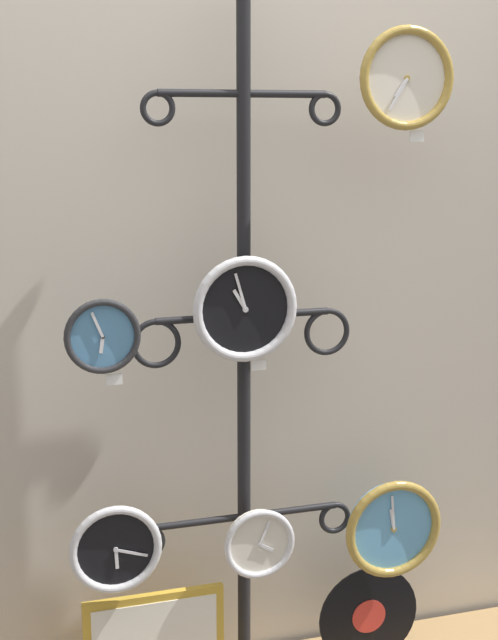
{
  "coord_description": "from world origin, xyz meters",
  "views": [
    {
      "loc": [
        -0.64,
        -1.84,
        1.65
      ],
      "look_at": [
        0.0,
        0.36,
        1.14
      ],
      "focal_mm": 50.0,
      "sensor_mm": 36.0,
      "label": 1
    }
  ],
  "objects_px": {
    "clock_middle_left": "(102,336)",
    "clock_bottom_right": "(393,528)",
    "display_stand": "(244,498)",
    "clock_middle_center": "(245,309)",
    "clock_bottom_center": "(259,543)",
    "vinyl_record": "(368,616)",
    "clock_top_right": "(406,78)",
    "clock_bottom_left": "(116,549)"
  },
  "relations": [
    {
      "from": "clock_bottom_center",
      "to": "vinyl_record",
      "type": "distance_m",
      "value": 0.47
    },
    {
      "from": "clock_bottom_center",
      "to": "vinyl_record",
      "type": "bearing_deg",
      "value": 7.01
    },
    {
      "from": "clock_middle_left",
      "to": "clock_bottom_right",
      "type": "xyz_separation_m",
      "value": [
        0.8,
        -0.0,
        -0.62
      ]
    },
    {
      "from": "clock_top_right",
      "to": "clock_middle_left",
      "type": "distance_m",
      "value": 1.02
    },
    {
      "from": "display_stand",
      "to": "clock_middle_left",
      "type": "relative_size",
      "value": 10.65
    },
    {
      "from": "clock_bottom_left",
      "to": "clock_bottom_right",
      "type": "xyz_separation_m",
      "value": [
        0.79,
        -0.0,
        -0.05
      ]
    },
    {
      "from": "clock_middle_center",
      "to": "vinyl_record",
      "type": "xyz_separation_m",
      "value": [
        0.39,
        0.04,
        -0.97
      ]
    },
    {
      "from": "clock_middle_center",
      "to": "clock_middle_left",
      "type": "bearing_deg",
      "value": -177.84
    },
    {
      "from": "display_stand",
      "to": "clock_bottom_center",
      "type": "height_order",
      "value": "display_stand"
    },
    {
      "from": "clock_top_right",
      "to": "clock_bottom_center",
      "type": "xyz_separation_m",
      "value": [
        -0.39,
        -0.0,
        -1.24
      ]
    },
    {
      "from": "display_stand",
      "to": "clock_bottom_left",
      "type": "bearing_deg",
      "value": -164.55
    },
    {
      "from": "clock_middle_left",
      "to": "clock_bottom_center",
      "type": "distance_m",
      "value": 0.74
    },
    {
      "from": "display_stand",
      "to": "clock_bottom_left",
      "type": "height_order",
      "value": "display_stand"
    },
    {
      "from": "clock_middle_left",
      "to": "display_stand",
      "type": "bearing_deg",
      "value": 14.6
    },
    {
      "from": "clock_bottom_center",
      "to": "vinyl_record",
      "type": "height_order",
      "value": "clock_bottom_center"
    },
    {
      "from": "vinyl_record",
      "to": "clock_bottom_left",
      "type": "bearing_deg",
      "value": -175.72
    },
    {
      "from": "vinyl_record",
      "to": "clock_middle_left",
      "type": "bearing_deg",
      "value": -175.98
    },
    {
      "from": "display_stand",
      "to": "clock_bottom_center",
      "type": "xyz_separation_m",
      "value": [
        0.02,
        -0.09,
        -0.1
      ]
    },
    {
      "from": "display_stand",
      "to": "vinyl_record",
      "type": "xyz_separation_m",
      "value": [
        0.37,
        -0.05,
        -0.4
      ]
    },
    {
      "from": "clock_middle_left",
      "to": "clock_bottom_center",
      "type": "xyz_separation_m",
      "value": [
        0.41,
        0.01,
        -0.62
      ]
    },
    {
      "from": "clock_middle_center",
      "to": "clock_bottom_left",
      "type": "bearing_deg",
      "value": -177.37
    },
    {
      "from": "clock_bottom_center",
      "to": "clock_bottom_left",
      "type": "bearing_deg",
      "value": -178.21
    },
    {
      "from": "clock_bottom_left",
      "to": "display_stand",
      "type": "bearing_deg",
      "value": 15.45
    },
    {
      "from": "clock_bottom_left",
      "to": "clock_middle_left",
      "type": "bearing_deg",
      "value": 170.27
    },
    {
      "from": "clock_bottom_center",
      "to": "vinyl_record",
      "type": "xyz_separation_m",
      "value": [
        0.36,
        0.04,
        -0.31
      ]
    },
    {
      "from": "clock_middle_left",
      "to": "clock_bottom_left",
      "type": "height_order",
      "value": "clock_middle_left"
    },
    {
      "from": "display_stand",
      "to": "clock_middle_left",
      "type": "xyz_separation_m",
      "value": [
        -0.39,
        -0.1,
        0.52
      ]
    },
    {
      "from": "clock_bottom_right",
      "to": "clock_bottom_center",
      "type": "bearing_deg",
      "value": 177.88
    },
    {
      "from": "display_stand",
      "to": "clock_middle_center",
      "type": "bearing_deg",
      "value": -104.28
    },
    {
      "from": "clock_top_right",
      "to": "clock_middle_center",
      "type": "relative_size",
      "value": 0.94
    },
    {
      "from": "clock_bottom_center",
      "to": "display_stand",
      "type": "bearing_deg",
      "value": 99.64
    },
    {
      "from": "display_stand",
      "to": "vinyl_record",
      "type": "distance_m",
      "value": 0.55
    },
    {
      "from": "display_stand",
      "to": "clock_bottom_center",
      "type": "relative_size",
      "value": 9.98
    },
    {
      "from": "clock_middle_center",
      "to": "clock_bottom_right",
      "type": "height_order",
      "value": "clock_middle_center"
    },
    {
      "from": "display_stand",
      "to": "clock_bottom_right",
      "type": "bearing_deg",
      "value": -14.55
    },
    {
      "from": "clock_top_right",
      "to": "clock_middle_left",
      "type": "relative_size",
      "value": 1.39
    },
    {
      "from": "clock_top_right",
      "to": "clock_middle_center",
      "type": "distance_m",
      "value": 0.72
    },
    {
      "from": "clock_middle_center",
      "to": "clock_bottom_center",
      "type": "relative_size",
      "value": 1.38
    },
    {
      "from": "clock_bottom_center",
      "to": "clock_bottom_right",
      "type": "distance_m",
      "value": 0.4
    },
    {
      "from": "clock_middle_left",
      "to": "clock_bottom_right",
      "type": "relative_size",
      "value": 0.65
    },
    {
      "from": "clock_bottom_center",
      "to": "clock_bottom_right",
      "type": "bearing_deg",
      "value": -2.12
    },
    {
      "from": "display_stand",
      "to": "clock_middle_center",
      "type": "xyz_separation_m",
      "value": [
        -0.02,
        -0.09,
        0.56
      ]
    }
  ]
}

